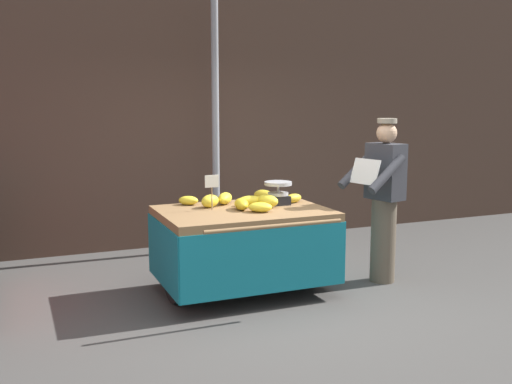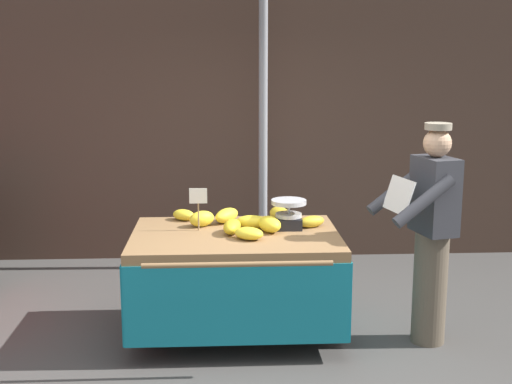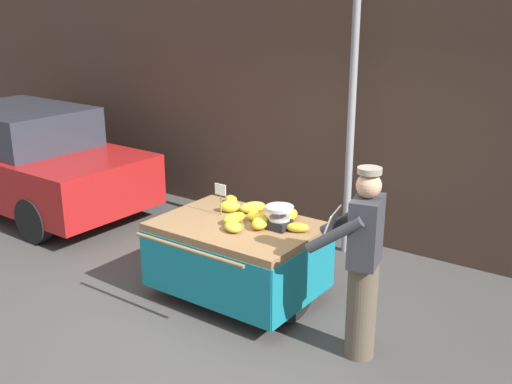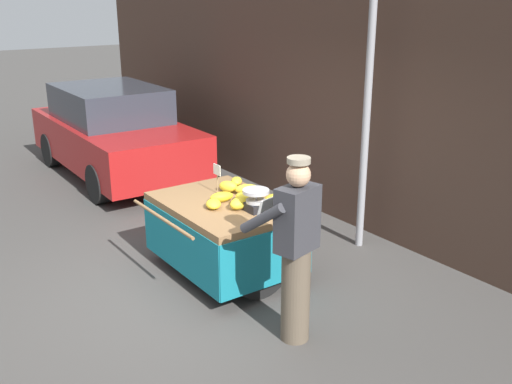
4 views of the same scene
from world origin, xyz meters
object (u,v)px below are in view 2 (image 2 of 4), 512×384
object	(u,v)px
weighing_scale	(289,214)
banana_bunch_3	(252,222)
banana_bunch_5	(202,219)
banana_bunch_7	(270,224)
price_sign	(198,200)
banana_bunch_2	(227,215)
vendor_person	(431,234)
banana_bunch_0	(280,214)
banana_bunch_8	(312,222)
banana_cart	(236,260)
banana_bunch_6	(184,215)
street_pole	(263,118)
banana_bunch_4	(249,233)
banana_bunch_1	(232,227)

from	to	relation	value
weighing_scale	banana_bunch_3	xyz separation A→B (m)	(-0.29, 0.03, -0.07)
banana_bunch_5	banana_bunch_7	distance (m)	0.57
weighing_scale	price_sign	distance (m)	0.73
banana_bunch_2	banana_bunch_5	size ratio (longest dim) A/B	1.31
banana_bunch_5	vendor_person	distance (m)	1.80
banana_bunch_0	banana_bunch_3	distance (m)	0.33
price_sign	banana_bunch_3	world-z (taller)	price_sign
banana_bunch_0	banana_bunch_5	size ratio (longest dim) A/B	1.25
banana_bunch_0	vendor_person	size ratio (longest dim) A/B	0.16
banana_bunch_8	banana_cart	bearing A→B (deg)	-165.86
price_sign	banana_bunch_6	size ratio (longest dim) A/B	1.66
street_pole	banana_cart	size ratio (longest dim) A/B	1.94
banana_cart	banana_bunch_4	size ratio (longest dim) A/B	7.15
banana_bunch_4	vendor_person	distance (m)	1.38
weighing_scale	banana_bunch_1	size ratio (longest dim) A/B	1.05
banana_bunch_4	banana_bunch_7	size ratio (longest dim) A/B	0.89
banana_bunch_8	banana_bunch_0	bearing A→B (deg)	136.93
banana_bunch_5	banana_bunch_7	bearing A→B (deg)	-20.57
banana_bunch_2	banana_bunch_5	xyz separation A→B (m)	(-0.20, -0.13, 0.01)
banana_bunch_5	banana_bunch_3	bearing A→B (deg)	-9.86
banana_bunch_7	vendor_person	xyz separation A→B (m)	(1.21, -0.23, -0.03)
banana_bunch_1	banana_bunch_7	xyz separation A→B (m)	(0.29, 0.04, 0.01)
banana_bunch_2	banana_bunch_0	bearing A→B (deg)	2.76
price_sign	street_pole	bearing A→B (deg)	69.93
banana_bunch_8	banana_bunch_4	bearing A→B (deg)	-146.31
banana_bunch_1	banana_bunch_3	size ratio (longest dim) A/B	1.00
price_sign	banana_bunch_4	size ratio (longest dim) A/B	1.49
banana_bunch_8	vendor_person	xyz separation A→B (m)	(0.86, -0.36, -0.02)
banana_bunch_3	banana_bunch_4	xyz separation A→B (m)	(-0.04, -0.35, -0.00)
banana_bunch_0	banana_bunch_7	distance (m)	0.37
weighing_scale	banana_bunch_2	size ratio (longest dim) A/B	0.99
weighing_scale	banana_bunch_4	world-z (taller)	weighing_scale
banana_bunch_3	vendor_person	xyz separation A→B (m)	(1.34, -0.36, -0.02)
banana_bunch_5	banana_bunch_8	size ratio (longest dim) A/B	0.95
street_pole	banana_bunch_6	xyz separation A→B (m)	(-0.75, -1.33, -0.70)
banana_bunch_4	banana_bunch_7	bearing A→B (deg)	51.85
banana_cart	banana_bunch_4	world-z (taller)	banana_bunch_4
street_pole	vendor_person	bearing A→B (deg)	-59.86
banana_bunch_1	banana_bunch_5	world-z (taller)	banana_bunch_5
banana_bunch_2	price_sign	bearing A→B (deg)	-130.88
banana_bunch_3	banana_bunch_5	xyz separation A→B (m)	(-0.41, 0.07, 0.01)
banana_cart	banana_bunch_0	bearing A→B (deg)	44.87
banana_cart	banana_bunch_0	size ratio (longest dim) A/B	6.02
price_sign	banana_bunch_7	distance (m)	0.59
banana_bunch_0	banana_bunch_7	size ratio (longest dim) A/B	1.05
banana_cart	banana_bunch_2	world-z (taller)	banana_bunch_2
banana_bunch_6	banana_bunch_8	size ratio (longest dim) A/B	0.90
weighing_scale	vendor_person	bearing A→B (deg)	-17.37
street_pole	banana_bunch_5	bearing A→B (deg)	-110.88
banana_bunch_7	banana_bunch_8	world-z (taller)	banana_bunch_7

